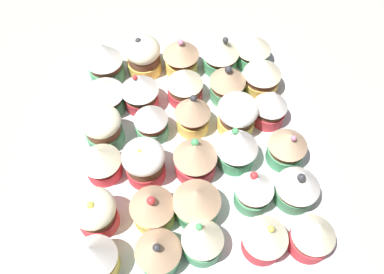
{
  "coord_description": "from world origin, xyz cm",
  "views": [
    {
      "loc": [
        -33.46,
        3.92,
        56.47
      ],
      "look_at": [
        0.0,
        0.0,
        4.2
      ],
      "focal_mm": 38.05,
      "sensor_mm": 36.0,
      "label": 1
    }
  ],
  "objects_px": {
    "cupcake_12": "(203,240)",
    "cupcake_18": "(158,251)",
    "cupcake_3": "(270,106)",
    "cupcake_8": "(237,146)",
    "cupcake_23": "(143,56)",
    "cupcake_26": "(101,161)",
    "cupcake_5": "(253,49)",
    "cupcake_21": "(151,120)",
    "cupcake_13": "(197,202)",
    "cupcake_22": "(140,90)",
    "cupcake_6": "(265,238)",
    "cupcake_19": "(152,207)",
    "cupcake_24": "(94,257)",
    "cupcake_14": "(192,158)",
    "cupcake_16": "(188,84)",
    "cupcake_27": "(103,127)",
    "cupcake_11": "(221,53)",
    "baking_tray": "(192,149)",
    "cupcake_10": "(227,82)",
    "cupcake_25": "(95,212)",
    "cupcake_7": "(254,190)",
    "cupcake_17": "(181,55)",
    "cupcake_2": "(287,146)",
    "cupcake_15": "(193,113)",
    "cupcake_9": "(237,114)",
    "cupcake_1": "(298,185)",
    "cupcake_4": "(262,74)",
    "cupcake_20": "(144,162)",
    "cupcake_0": "(313,235)",
    "cupcake_28": "(105,94)"
  },
  "relations": [
    {
      "from": "cupcake_7",
      "to": "cupcake_12",
      "type": "bearing_deg",
      "value": 127.71
    },
    {
      "from": "cupcake_2",
      "to": "cupcake_15",
      "type": "height_order",
      "value": "cupcake_15"
    },
    {
      "from": "cupcake_8",
      "to": "cupcake_22",
      "type": "relative_size",
      "value": 1.09
    },
    {
      "from": "cupcake_8",
      "to": "cupcake_18",
      "type": "xyz_separation_m",
      "value": [
        -0.14,
        0.13,
        -0.01
      ]
    },
    {
      "from": "cupcake_9",
      "to": "cupcake_18",
      "type": "bearing_deg",
      "value": 145.43
    },
    {
      "from": "cupcake_25",
      "to": "cupcake_16",
      "type": "bearing_deg",
      "value": -35.42
    },
    {
      "from": "cupcake_7",
      "to": "cupcake_19",
      "type": "bearing_deg",
      "value": 93.67
    },
    {
      "from": "cupcake_1",
      "to": "cupcake_4",
      "type": "relative_size",
      "value": 1.13
    },
    {
      "from": "cupcake_13",
      "to": "cupcake_18",
      "type": "xyz_separation_m",
      "value": [
        -0.06,
        0.06,
        -0.0
      ]
    },
    {
      "from": "cupcake_13",
      "to": "cupcake_21",
      "type": "bearing_deg",
      "value": 20.39
    },
    {
      "from": "cupcake_12",
      "to": "cupcake_18",
      "type": "relative_size",
      "value": 1.06
    },
    {
      "from": "cupcake_3",
      "to": "cupcake_8",
      "type": "relative_size",
      "value": 0.87
    },
    {
      "from": "cupcake_5",
      "to": "cupcake_16",
      "type": "relative_size",
      "value": 0.92
    },
    {
      "from": "cupcake_6",
      "to": "cupcake_22",
      "type": "relative_size",
      "value": 0.95
    },
    {
      "from": "cupcake_19",
      "to": "cupcake_21",
      "type": "relative_size",
      "value": 1.05
    },
    {
      "from": "cupcake_20",
      "to": "cupcake_25",
      "type": "height_order",
      "value": "cupcake_20"
    },
    {
      "from": "cupcake_6",
      "to": "cupcake_16",
      "type": "bearing_deg",
      "value": 14.71
    },
    {
      "from": "cupcake_9",
      "to": "cupcake_28",
      "type": "height_order",
      "value": "same"
    },
    {
      "from": "cupcake_11",
      "to": "baking_tray",
      "type": "bearing_deg",
      "value": 156.99
    },
    {
      "from": "cupcake_5",
      "to": "cupcake_12",
      "type": "distance_m",
      "value": 0.36
    },
    {
      "from": "cupcake_11",
      "to": "cupcake_12",
      "type": "distance_m",
      "value": 0.34
    },
    {
      "from": "cupcake_3",
      "to": "cupcake_13",
      "type": "relative_size",
      "value": 1.02
    },
    {
      "from": "cupcake_1",
      "to": "cupcake_26",
      "type": "distance_m",
      "value": 0.28
    },
    {
      "from": "cupcake_10",
      "to": "cupcake_25",
      "type": "relative_size",
      "value": 1.07
    },
    {
      "from": "cupcake_10",
      "to": "cupcake_20",
      "type": "bearing_deg",
      "value": 133.11
    },
    {
      "from": "cupcake_22",
      "to": "cupcake_6",
      "type": "bearing_deg",
      "value": -150.44
    },
    {
      "from": "cupcake_14",
      "to": "cupcake_16",
      "type": "distance_m",
      "value": 0.14
    },
    {
      "from": "cupcake_5",
      "to": "cupcake_21",
      "type": "height_order",
      "value": "cupcake_21"
    },
    {
      "from": "cupcake_9",
      "to": "cupcake_17",
      "type": "xyz_separation_m",
      "value": [
        0.13,
        0.07,
        0.0
      ]
    },
    {
      "from": "cupcake_17",
      "to": "cupcake_25",
      "type": "xyz_separation_m",
      "value": [
        -0.27,
        0.15,
        -0.0
      ]
    },
    {
      "from": "cupcake_15",
      "to": "baking_tray",
      "type": "bearing_deg",
      "value": 171.82
    },
    {
      "from": "cupcake_3",
      "to": "cupcake_27",
      "type": "xyz_separation_m",
      "value": [
        -0.01,
        0.27,
        -0.0
      ]
    },
    {
      "from": "cupcake_12",
      "to": "cupcake_5",
      "type": "bearing_deg",
      "value": -21.94
    },
    {
      "from": "cupcake_0",
      "to": "cupcake_28",
      "type": "xyz_separation_m",
      "value": [
        0.27,
        0.27,
        -0.0
      ]
    },
    {
      "from": "cupcake_8",
      "to": "cupcake_16",
      "type": "bearing_deg",
      "value": 23.79
    },
    {
      "from": "cupcake_1",
      "to": "cupcake_7",
      "type": "xyz_separation_m",
      "value": [
        0.0,
        0.06,
        -0.0
      ]
    },
    {
      "from": "cupcake_11",
      "to": "cupcake_27",
      "type": "relative_size",
      "value": 1.08
    },
    {
      "from": "cupcake_18",
      "to": "cupcake_19",
      "type": "relative_size",
      "value": 0.93
    },
    {
      "from": "cupcake_5",
      "to": "cupcake_11",
      "type": "distance_m",
      "value": 0.06
    },
    {
      "from": "cupcake_12",
      "to": "cupcake_10",
      "type": "bearing_deg",
      "value": -16.18
    },
    {
      "from": "cupcake_14",
      "to": "cupcake_28",
      "type": "bearing_deg",
      "value": 43.06
    },
    {
      "from": "cupcake_5",
      "to": "cupcake_16",
      "type": "height_order",
      "value": "cupcake_16"
    },
    {
      "from": "cupcake_15",
      "to": "cupcake_24",
      "type": "xyz_separation_m",
      "value": [
        -0.21,
        0.15,
        0.0
      ]
    },
    {
      "from": "cupcake_16",
      "to": "cupcake_18",
      "type": "height_order",
      "value": "cupcake_18"
    },
    {
      "from": "cupcake_19",
      "to": "cupcake_24",
      "type": "height_order",
      "value": "cupcake_24"
    },
    {
      "from": "cupcake_13",
      "to": "cupcake_23",
      "type": "xyz_separation_m",
      "value": [
        0.28,
        0.06,
        -0.0
      ]
    },
    {
      "from": "cupcake_23",
      "to": "cupcake_26",
      "type": "bearing_deg",
      "value": 160.4
    },
    {
      "from": "cupcake_0",
      "to": "baking_tray",
      "type": "bearing_deg",
      "value": 38.53
    },
    {
      "from": "cupcake_8",
      "to": "cupcake_12",
      "type": "xyz_separation_m",
      "value": [
        -0.13,
        0.07,
        -0.01
      ]
    },
    {
      "from": "cupcake_5",
      "to": "cupcake_3",
      "type": "bearing_deg",
      "value": -179.72
    }
  ]
}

